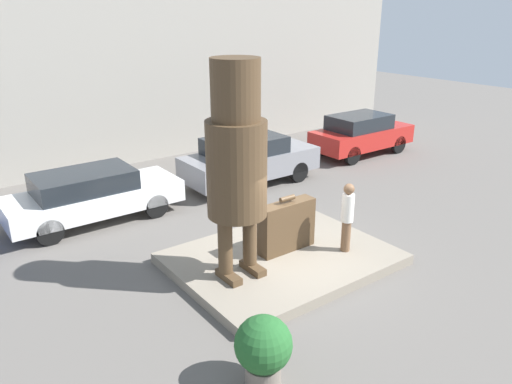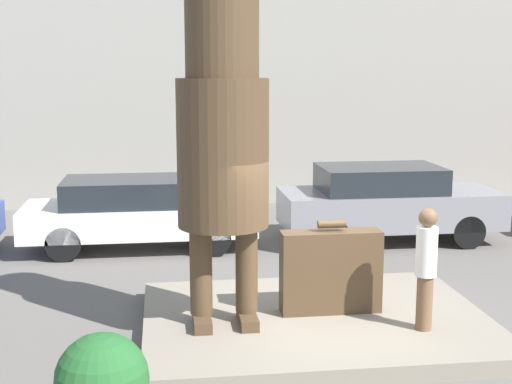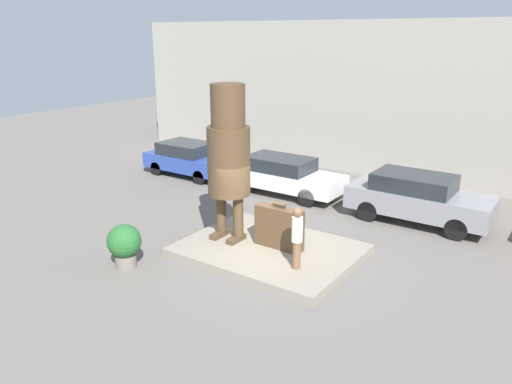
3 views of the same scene
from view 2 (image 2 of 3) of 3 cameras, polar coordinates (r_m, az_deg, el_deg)
ground_plane at (r=10.40m, az=4.77°, el=-10.99°), size 60.00×60.00×0.00m
pedestal at (r=10.36m, az=4.78°, el=-10.39°), size 4.86×3.71×0.23m
building_backdrop at (r=19.34m, az=-1.35°, el=8.83°), size 28.00×0.60×6.60m
statue_figure at (r=9.42m, az=-2.68°, el=4.84°), size 1.22×1.22×4.52m
giant_suitcase at (r=10.31m, az=5.99°, el=-6.32°), size 1.44×0.38×1.35m
tourist at (r=9.75m, az=13.45°, el=-5.61°), size 0.28×0.28×1.66m
parked_car_white at (r=14.77m, az=-9.53°, el=-1.53°), size 4.68×1.75×1.47m
parked_car_grey at (r=15.44m, az=10.43°, el=-0.75°), size 4.61×1.83×1.63m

